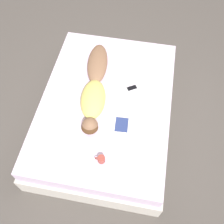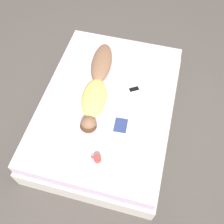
{
  "view_description": "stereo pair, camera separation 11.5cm",
  "coord_description": "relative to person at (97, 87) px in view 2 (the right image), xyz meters",
  "views": [
    {
      "loc": [
        -0.4,
        1.74,
        3.09
      ],
      "look_at": [
        -0.11,
        0.18,
        0.57
      ],
      "focal_mm": 42.0,
      "sensor_mm": 36.0,
      "label": 1
    },
    {
      "loc": [
        -0.51,
        1.71,
        3.09
      ],
      "look_at": [
        -0.11,
        0.18,
        0.57
      ],
      "focal_mm": 42.0,
      "sensor_mm": 36.0,
      "label": 2
    }
  ],
  "objects": [
    {
      "name": "ground_plane",
      "position": [
        -0.16,
        0.1,
        -0.6
      ],
      "size": [
        12.0,
        12.0,
        0.0
      ],
      "primitive_type": "plane",
      "color": "#4C4742"
    },
    {
      "name": "coffee_mug",
      "position": [
        -0.26,
        0.86,
        -0.04
      ],
      "size": [
        0.11,
        0.08,
        0.08
      ],
      "color": "#993D33",
      "rests_on": "bed"
    },
    {
      "name": "cell_phone",
      "position": [
        -0.44,
        -0.14,
        -0.08
      ],
      "size": [
        0.16,
        0.14,
        0.01
      ],
      "rotation": [
        0.0,
        0.0,
        -1.02
      ],
      "color": "silver",
      "rests_on": "bed"
    },
    {
      "name": "open_magazine",
      "position": [
        -0.5,
        0.39,
        -0.08
      ],
      "size": [
        0.46,
        0.3,
        0.01
      ],
      "rotation": [
        0.0,
        0.0,
        0.07
      ],
      "color": "silver",
      "rests_on": "bed"
    },
    {
      "name": "person",
      "position": [
        0.0,
        0.0,
        0.0
      ],
      "size": [
        0.42,
        1.38,
        0.18
      ],
      "rotation": [
        0.0,
        0.0,
        0.13
      ],
      "color": "brown",
      "rests_on": "bed"
    },
    {
      "name": "bed",
      "position": [
        -0.16,
        0.1,
        -0.34
      ],
      "size": [
        1.6,
        2.2,
        0.52
      ],
      "color": "beige",
      "rests_on": "ground_plane"
    }
  ]
}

